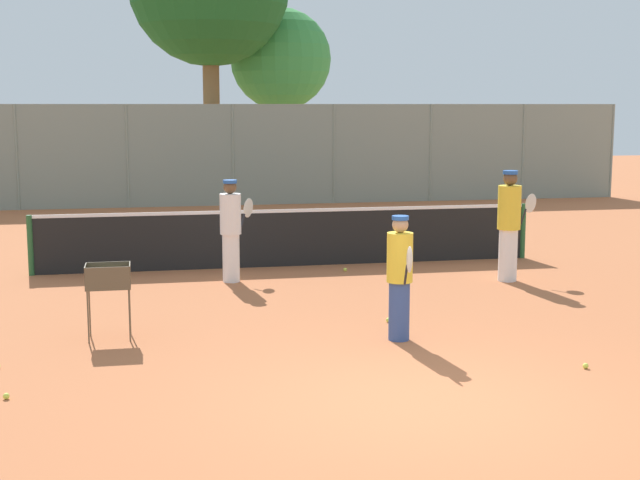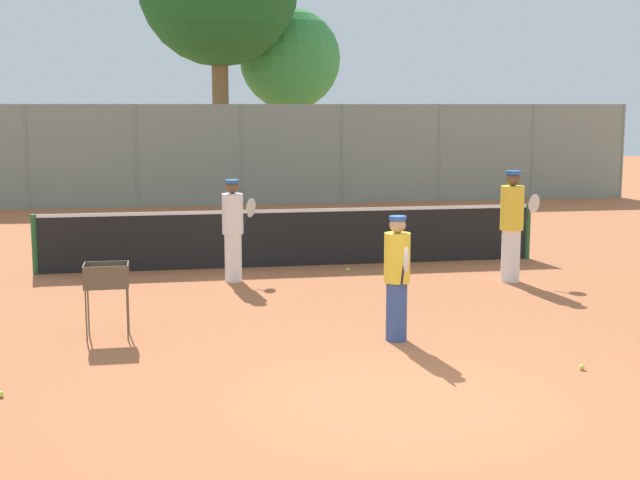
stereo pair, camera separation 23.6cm
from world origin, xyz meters
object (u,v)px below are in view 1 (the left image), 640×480
tennis_net (290,237)px  player_white_outfit (400,276)px  ball_cart (108,283)px  parked_car (34,177)px  player_yellow_shirt (231,229)px  player_red_cap (509,224)px

tennis_net → player_white_outfit: (0.51, -5.47, 0.28)m
ball_cart → parked_car: size_ratio=0.23×
player_yellow_shirt → ball_cart: size_ratio=1.79×
parked_car → player_red_cap: bearing=-59.1°
ball_cart → player_red_cap: bearing=21.6°
tennis_net → player_yellow_shirt: size_ratio=5.39×
player_yellow_shirt → ball_cart: player_yellow_shirt is taller
player_white_outfit → parked_car: (-6.61, 19.30, -0.17)m
player_white_outfit → parked_car: 20.40m
tennis_net → player_red_cap: 4.04m
player_white_outfit → player_red_cap: 4.46m
tennis_net → player_yellow_shirt: (-1.21, -1.25, 0.34)m
ball_cart → player_yellow_shirt: bearing=60.9°
tennis_net → player_white_outfit: bearing=-84.7°
player_red_cap → parked_car: player_red_cap is taller
tennis_net → player_yellow_shirt: player_yellow_shirt is taller
player_white_outfit → parked_car: bearing=-157.6°
player_red_cap → parked_car: (-9.53, 15.93, -0.32)m
tennis_net → player_yellow_shirt: 1.77m
player_white_outfit → tennis_net: bearing=-171.2°
ball_cart → parked_car: 18.75m
player_yellow_shirt → ball_cart: 3.94m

